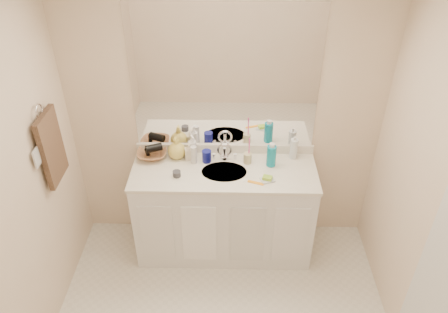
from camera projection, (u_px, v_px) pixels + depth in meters
name	position (u px, v px, depth m)	size (l,w,h in m)	color
ceiling	(219.00, 27.00, 1.86)	(2.60, 2.60, 0.02)	white
wall_back	(225.00, 119.00, 3.61)	(2.60, 0.02, 2.40)	beige
wall_left	(0.00, 227.00, 2.56)	(0.02, 2.60, 2.40)	beige
wall_right	(445.00, 234.00, 2.52)	(0.02, 2.60, 2.40)	beige
vanity_cabinet	(224.00, 212.00, 3.82)	(1.50, 0.55, 0.85)	white
countertop	(224.00, 172.00, 3.57)	(1.52, 0.57, 0.03)	white
backsplash	(225.00, 148.00, 3.76)	(1.52, 0.03, 0.08)	white
sink_basin	(224.00, 173.00, 3.56)	(0.37, 0.37, 0.02)	silver
faucet	(225.00, 153.00, 3.66)	(0.02, 0.02, 0.11)	silver
mirror	(225.00, 79.00, 3.40)	(1.48, 0.01, 1.20)	white
blue_mug	(207.00, 156.00, 3.64)	(0.08, 0.08, 0.11)	navy
tan_cup	(248.00, 158.00, 3.63)	(0.07, 0.07, 0.09)	beige
toothbrush	(249.00, 148.00, 3.57)	(0.01, 0.01, 0.20)	#FF43A3
mouthwash_bottle	(271.00, 156.00, 3.57)	(0.08, 0.08, 0.18)	#0D84A1
clear_pump_bottle	(294.00, 149.00, 3.66)	(0.07, 0.07, 0.18)	silver
soap_dish	(267.00, 180.00, 3.45)	(0.10, 0.08, 0.01)	silver
green_soap	(267.00, 178.00, 3.44)	(0.07, 0.05, 0.03)	#97CE32
orange_comb	(256.00, 183.00, 3.42)	(0.13, 0.03, 0.01)	orange
dark_jar	(177.00, 174.00, 3.49)	(0.07, 0.07, 0.05)	#36363D
extra_white_bottle	(194.00, 155.00, 3.61)	(0.05, 0.05, 0.16)	silver
soap_bottle_white	(192.00, 146.00, 3.67)	(0.08, 0.08, 0.21)	white
soap_bottle_cream	(189.00, 151.00, 3.66)	(0.07, 0.07, 0.15)	beige
soap_bottle_yellow	(177.00, 148.00, 3.66)	(0.15, 0.15, 0.19)	#D5C053
wicker_basket	(152.00, 154.00, 3.70)	(0.25, 0.25, 0.06)	#905C3A
hair_dryer	(154.00, 148.00, 3.67)	(0.07, 0.07, 0.14)	black
towel_ring	(39.00, 111.00, 3.00)	(0.11, 0.11, 0.01)	silver
hand_towel	(52.00, 148.00, 3.17)	(0.04, 0.32, 0.55)	#2F2219
switch_plate	(37.00, 158.00, 2.98)	(0.01, 0.09, 0.13)	silver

